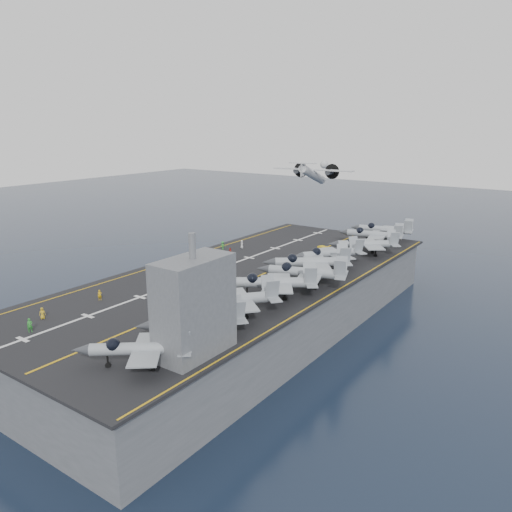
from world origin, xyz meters
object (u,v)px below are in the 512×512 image
Objects in this scene: tow_cart_a at (196,300)px; transport_plane at (313,175)px; fighter_jet_0 at (140,347)px; island_superstructure at (194,295)px.

transport_plane is at bearing 105.02° from tow_cart_a.
fighter_jet_0 is at bearing -72.90° from transport_plane.
fighter_jet_0 is (-2.81, -6.17, -5.12)m from island_superstructure.
island_superstructure is 88.99m from transport_plane.
tow_cart_a is at bearing 131.68° from island_superstructure.
transport_plane is at bearing 110.01° from island_superstructure.
island_superstructure is 8.50m from fighter_jet_0.
island_superstructure is 6.02× the size of tow_cart_a.
transport_plane is (-27.57, 89.62, 10.89)m from fighter_jet_0.
island_superstructure is 18.51m from tow_cart_a.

